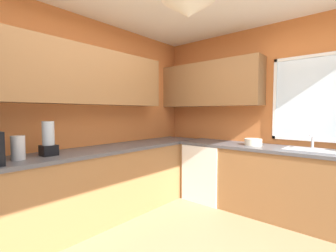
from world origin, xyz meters
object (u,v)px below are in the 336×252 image
bowl (253,142)px  dishwasher (209,171)px  kettle (18,148)px  sink_assembly (310,149)px  blender_appliance (48,140)px

bowl → dishwasher: bearing=-177.5°
bowl → kettle: bearing=-118.3°
sink_assembly → bowl: bearing=-179.4°
kettle → blender_appliance: (-0.02, 0.29, 0.05)m
dishwasher → sink_assembly: sink_assembly is taller
kettle → sink_assembly: (2.00, 2.46, -0.10)m
kettle → sink_assembly: 3.18m
sink_assembly → blender_appliance: size_ratio=1.50×
dishwasher → kettle: size_ratio=3.70×
bowl → blender_appliance: 2.55m
kettle → bowl: (1.32, 2.46, -0.07)m
kettle → blender_appliance: 0.29m
dishwasher → blender_appliance: size_ratio=2.37×
sink_assembly → dishwasher: bearing=-178.4°
sink_assembly → bowl: sink_assembly is taller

